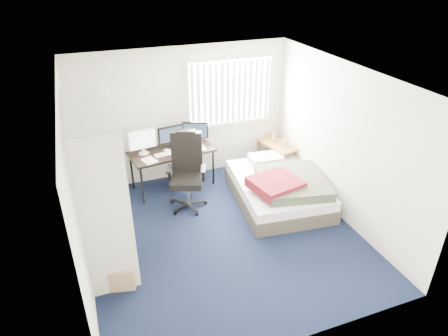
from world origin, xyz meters
TOP-DOWN VIEW (x-y plane):
  - ground at (0.00, 0.00)m, footprint 4.20×4.20m
  - room_shell at (0.00, 0.00)m, footprint 4.20×4.20m
  - window_assembly at (0.90, 2.04)m, footprint 1.72×0.09m
  - closet at (-1.67, 0.27)m, footprint 0.64×1.84m
  - desk at (-0.36, 1.76)m, footprint 1.59×0.92m
  - office_chair at (-0.27, 1.04)m, footprint 0.80×0.80m
  - footstool at (-0.12, 1.61)m, footprint 0.36×0.33m
  - nightstand at (1.75, 1.63)m, footprint 0.59×0.91m
  - bed at (1.26, 0.56)m, footprint 1.64×2.06m
  - pine_box at (-1.65, -0.50)m, footprint 0.48×0.41m

SIDE VIEW (x-z plane):
  - ground at x=0.00m, z-range 0.00..0.00m
  - pine_box at x=-1.65m, z-range 0.00..0.31m
  - footstool at x=-0.12m, z-range 0.06..0.30m
  - bed at x=1.26m, z-range -0.04..0.59m
  - nightstand at x=1.75m, z-range 0.13..0.89m
  - office_chair at x=-0.27m, z-range -0.15..1.18m
  - desk at x=-0.36m, z-range 0.17..1.37m
  - closet at x=-1.67m, z-range 0.24..2.46m
  - room_shell at x=0.00m, z-range -0.59..3.61m
  - window_assembly at x=0.90m, z-range 0.94..2.26m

